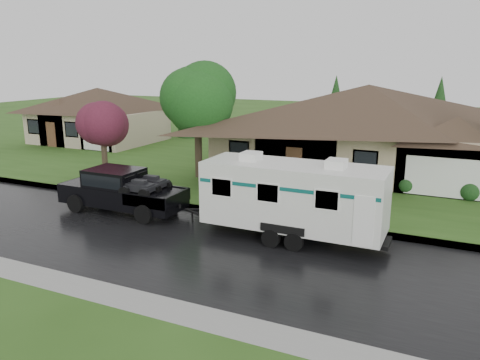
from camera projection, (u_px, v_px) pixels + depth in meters
name	position (u px, v px, depth m)	size (l,w,h in m)	color
ground	(253.00, 236.00, 19.68)	(140.00, 140.00, 0.00)	#2D5219
road	(233.00, 253.00, 17.92)	(140.00, 8.00, 0.01)	black
curb	(272.00, 219.00, 21.64)	(140.00, 0.50, 0.15)	gray
lawn	(337.00, 166.00, 32.88)	(140.00, 26.00, 0.15)	#2D5219
house_main	(371.00, 119.00, 30.07)	(19.44, 10.80, 6.90)	tan
house_far	(99.00, 110.00, 41.77)	(10.80, 8.64, 5.80)	tan
tree_left_green	(197.00, 99.00, 28.18)	(4.18, 4.18, 6.92)	#382B1E
tree_red	(102.00, 127.00, 28.48)	(2.76, 2.76, 4.57)	#382B1E
shrub_row	(349.00, 178.00, 26.90)	(13.60, 1.00, 1.00)	#143814
pickup_truck	(120.00, 189.00, 22.72)	(6.31, 2.40, 2.10)	black
travel_trailer	(293.00, 196.00, 18.97)	(7.78, 2.73, 3.49)	silver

